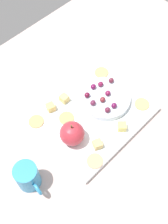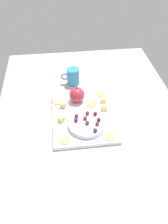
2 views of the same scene
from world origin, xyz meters
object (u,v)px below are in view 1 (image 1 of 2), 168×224
cracker_4 (36,122)px  grape_5 (107,110)px  grape_6 (93,87)px  serving_dish (105,98)px  cracker_1 (142,104)px  grape_0 (108,93)px  cup (28,177)px  cracker_2 (95,161)px  cheese_cube_1 (64,98)px  platter (93,116)px  grape_7 (87,95)px  apple_whole (72,134)px  cheese_cube_2 (51,107)px  grape_2 (111,80)px  grape_8 (103,100)px  cracker_3 (102,73)px  cheese_cube_0 (98,144)px  grape_4 (93,103)px  grape_3 (114,106)px  grape_1 (101,84)px  cheese_cube_3 (122,127)px  cracker_0 (67,118)px

cracker_4 → grape_5: 22.13cm
grape_6 → serving_dish: bearing=-86.8°
cracker_1 → grape_0: (-5.98, 9.54, 2.64)cm
grape_0 → cup: (-35.04, -2.97, -0.18)cm
cracker_2 → cheese_cube_1: bearing=69.0°
grape_6 → cup: cup is taller
platter → grape_7: bearing=63.1°
apple_whole → cracker_1: apple_whole is taller
cheese_cube_2 → cracker_2: size_ratio=0.52×
grape_2 → grape_8: (-7.53, -3.06, 0.02)cm
cheese_cube_1 → grape_0: (10.35, -9.22, 1.62)cm
cracker_3 → grape_2: 6.69cm
cheese_cube_0 → cheese_cube_1: size_ratio=1.00×
cracker_2 → grape_6: bearing=44.9°
grape_0 → grape_4: same height
cracker_4 → grape_3: size_ratio=2.61×
grape_1 → grape_4: same height
cracker_4 → grape_7: grape_7 is taller
platter → cracker_4: bearing=143.5°
cheese_cube_0 → grape_3: bearing=21.2°
cheese_cube_1 → cheese_cube_3: size_ratio=1.00×
cheese_cube_0 → cup: (-20.49, 6.34, 1.44)cm
apple_whole → cheese_cube_0: size_ratio=2.97×
grape_4 → cup: (-29.12, -3.82, -0.18)cm
grape_4 → grape_7: 3.39cm
grape_2 → grape_7: 9.82cm
cheese_cube_1 → cracker_2: 22.83cm
cheese_cube_1 → cup: cup is taller
grape_3 → platter: bearing=146.5°
apple_whole → grape_5: 13.56cm
cracker_1 → grape_6: 16.54cm
cracker_0 → grape_0: (14.48, -3.86, 2.64)cm
cracker_1 → cup: size_ratio=0.49×
cracker_4 → grape_2: bearing=-15.0°
cracker_3 → grape_0: (-6.45, -8.44, 2.64)cm
cheese_cube_0 → cracker_3: cheese_cube_0 is taller
cracker_2 → grape_4: 18.23cm
cracker_2 → grape_0: bearing=33.1°
grape_7 → cup: 30.75cm
serving_dish → grape_1: (2.06, 4.12, 1.80)cm
cracker_3 → grape_6: 8.86cm
grape_1 → grape_6: 2.56cm
cheese_cube_3 → grape_3: 7.01cm
grape_7 → grape_8: 5.10cm
apple_whole → grape_1: apple_whole is taller
cracker_0 → cup: (-20.56, -6.83, 2.46)cm
cheese_cube_2 → grape_1: grape_1 is taller
cheese_cube_1 → grape_3: bearing=-59.1°
cracker_0 → grape_3: (12.34, -8.35, 2.69)cm
grape_2 → grape_3: bearing=-133.5°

